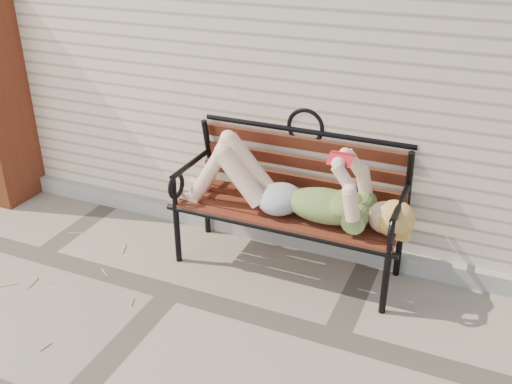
% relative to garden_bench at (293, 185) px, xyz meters
% --- Properties ---
extents(ground, '(80.00, 80.00, 0.00)m').
position_rel_garden_bench_xyz_m(ground, '(-0.65, -0.76, -0.68)').
color(ground, gray).
rests_on(ground, ground).
extents(house_wall, '(8.00, 4.00, 3.00)m').
position_rel_garden_bench_xyz_m(house_wall, '(-0.65, 2.24, 0.82)').
color(house_wall, beige).
rests_on(house_wall, ground).
extents(foundation_strip, '(8.00, 0.10, 0.15)m').
position_rel_garden_bench_xyz_m(foundation_strip, '(-0.65, 0.21, -0.60)').
color(foundation_strip, '#9C978D').
rests_on(foundation_strip, ground).
extents(garden_bench, '(1.86, 0.74, 1.20)m').
position_rel_garden_bench_xyz_m(garden_bench, '(0.00, 0.00, 0.00)').
color(garden_bench, black).
rests_on(garden_bench, ground).
extents(reading_woman, '(1.76, 0.40, 0.55)m').
position_rel_garden_bench_xyz_m(reading_woman, '(0.02, -0.15, 0.04)').
color(reading_woman, '#093243').
rests_on(reading_woman, ground).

